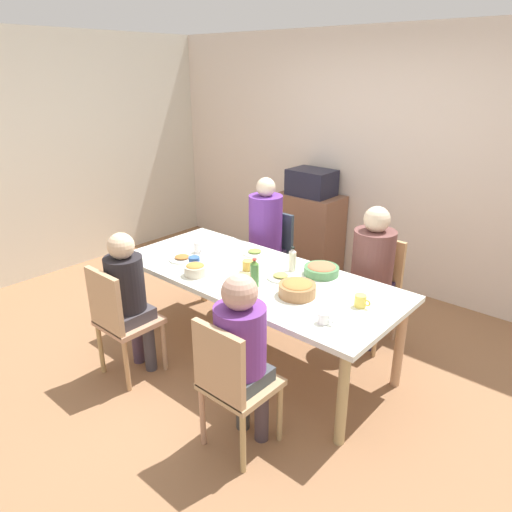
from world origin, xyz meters
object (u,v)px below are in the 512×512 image
(cup_2, at_px, (248,266))
(person_0, at_px, (242,346))
(person_3, at_px, (128,292))
(cup_1, at_px, (324,318))
(bottle_0, at_px, (255,274))
(bowl_1, at_px, (195,269))
(chair_1, at_px, (375,284))
(plate_3, at_px, (255,252))
(bottle_1, at_px, (292,260))
(bowl_2, at_px, (297,289))
(plate_0, at_px, (244,278))
(cup_4, at_px, (361,301))
(plate_1, at_px, (182,258))
(cup_0, at_px, (198,247))
(microwave, at_px, (312,182))
(bowl_0, at_px, (321,269))
(plate_2, at_px, (281,277))
(side_cabinet, at_px, (309,233))
(person_2, at_px, (265,230))
(dining_table, at_px, (256,282))
(chair_2, at_px, (270,252))
(chair_0, at_px, (232,380))
(chair_3, at_px, (119,317))
(person_1, at_px, (372,263))
(cup_3, at_px, (195,263))

(cup_2, bearing_deg, person_0, -50.04)
(person_3, distance_m, cup_1, 1.47)
(cup_1, height_order, bottle_0, bottle_0)
(bowl_1, bearing_deg, chair_1, 52.77)
(plate_3, relative_size, bottle_1, 1.03)
(bowl_2, height_order, cup_1, bowl_2)
(plate_0, bearing_deg, cup_4, 12.37)
(bowl_1, height_order, cup_4, bowl_1)
(plate_0, height_order, plate_1, same)
(plate_0, xyz_separation_m, bowl_2, (0.46, 0.05, 0.04))
(cup_0, xyz_separation_m, microwave, (-0.03, 1.72, 0.26))
(plate_0, distance_m, bowl_0, 0.60)
(person_0, height_order, bowl_0, person_0)
(plate_2, bearing_deg, side_cabinet, 118.25)
(person_0, xyz_separation_m, chair_1, (0.00, 1.65, -0.19))
(bowl_2, distance_m, cup_2, 0.54)
(plate_0, distance_m, bottle_0, 0.18)
(person_2, bearing_deg, bottle_1, -36.41)
(person_3, distance_m, bottle_1, 1.26)
(chair_1, height_order, cup_0, chair_1)
(person_0, distance_m, plate_2, 0.92)
(dining_table, xyz_separation_m, bowl_2, (0.46, -0.09, 0.12))
(plate_1, relative_size, cup_4, 1.90)
(dining_table, height_order, chair_2, chair_2)
(chair_0, distance_m, bowl_1, 1.09)
(chair_3, distance_m, bowl_0, 1.55)
(microwave, bearing_deg, person_1, -36.69)
(dining_table, height_order, plate_1, plate_1)
(person_0, distance_m, bowl_0, 1.12)
(bottle_1, bearing_deg, dining_table, -126.13)
(person_2, bearing_deg, bottle_0, -53.43)
(cup_0, height_order, cup_3, cup_0)
(dining_table, distance_m, microwave, 1.91)
(bottle_1, bearing_deg, bowl_0, 23.00)
(chair_1, relative_size, person_2, 0.71)
(cup_1, xyz_separation_m, cup_2, (-0.89, 0.27, 0.01))
(dining_table, bearing_deg, cup_2, -174.13)
(plate_3, relative_size, bottle_0, 0.93)
(person_2, height_order, microwave, person_2)
(bowl_2, bearing_deg, chair_0, -81.78)
(person_3, bearing_deg, person_0, -0.10)
(cup_3, height_order, bottle_1, bottle_1)
(cup_0, xyz_separation_m, bottle_0, (0.81, -0.19, 0.06))
(person_2, xyz_separation_m, microwave, (-0.13, 0.95, 0.28))
(bottle_1, xyz_separation_m, side_cabinet, (-0.88, 1.50, -0.38))
(chair_3, bearing_deg, person_3, 90.00)
(plate_3, bearing_deg, cup_0, -142.68)
(chair_3, distance_m, bowl_2, 1.32)
(plate_3, height_order, bottle_0, bottle_0)
(person_2, bearing_deg, bowl_1, -77.96)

